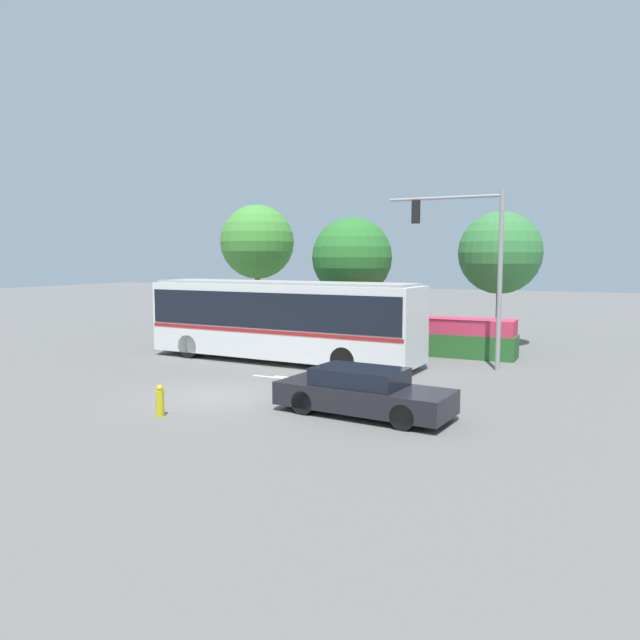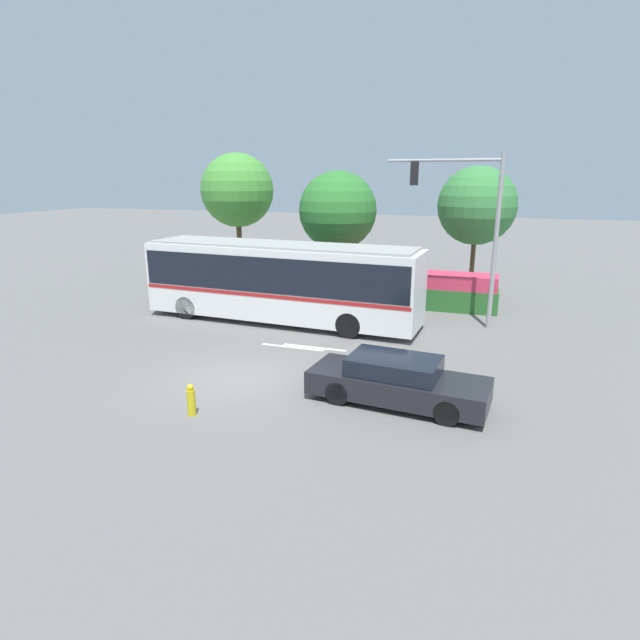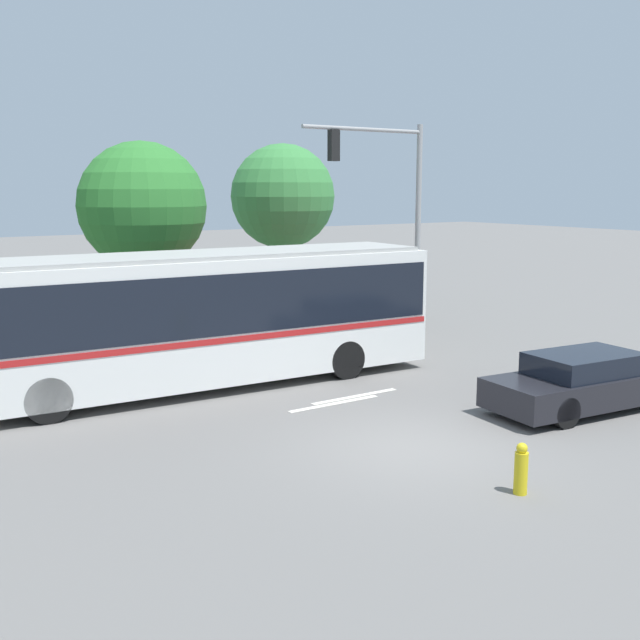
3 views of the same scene
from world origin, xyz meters
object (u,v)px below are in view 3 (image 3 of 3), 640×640
at_px(traffic_light_pole, 394,201).
at_px(fire_hydrant, 521,469).
at_px(city_bus, 204,311).
at_px(street_tree_centre, 142,206).
at_px(street_tree_right, 283,197).
at_px(sedan_foreground, 587,382).

relative_size(traffic_light_pole, fire_hydrant, 7.95).
height_order(city_bus, traffic_light_pole, traffic_light_pole).
relative_size(street_tree_centre, street_tree_right, 0.96).
bearing_deg(fire_hydrant, sedan_foreground, 26.84).
distance_m(sedan_foreground, fire_hydrant, 5.48).
xyz_separation_m(traffic_light_pole, street_tree_right, (-0.07, 6.65, 0.07)).
height_order(street_tree_right, fire_hydrant, street_tree_right).
relative_size(sedan_foreground, street_tree_right, 0.76).
xyz_separation_m(city_bus, traffic_light_pole, (7.43, 1.80, 2.58)).
height_order(traffic_light_pole, fire_hydrant, traffic_light_pole).
xyz_separation_m(street_tree_centre, fire_hydrant, (0.57, -14.82, -3.90)).
height_order(city_bus, fire_hydrant, city_bus).
bearing_deg(city_bus, traffic_light_pole, -163.41).
height_order(sedan_foreground, traffic_light_pole, traffic_light_pole).
xyz_separation_m(sedan_foreground, traffic_light_pole, (1.25, 8.35, 3.85)).
bearing_deg(fire_hydrant, street_tree_right, 70.87).
xyz_separation_m(sedan_foreground, street_tree_centre, (-5.46, 12.34, 3.69)).
height_order(sedan_foreground, street_tree_right, street_tree_right).
xyz_separation_m(city_bus, street_tree_centre, (0.73, 5.80, 2.42)).
xyz_separation_m(sedan_foreground, fire_hydrant, (-4.89, -2.47, -0.21)).
distance_m(city_bus, street_tree_centre, 6.32).
bearing_deg(street_tree_right, fire_hydrant, -109.13).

